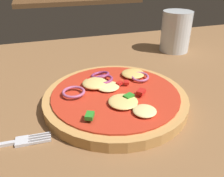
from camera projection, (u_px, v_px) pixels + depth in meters
The scene contains 4 objects.
dining_table at pixel (90, 107), 0.44m from camera, with size 1.41×0.82×0.03m.
pizza at pixel (115, 97), 0.42m from camera, with size 0.26×0.26×0.04m.
fork at pixel (0, 145), 0.33m from camera, with size 0.15×0.02×0.00m.
beer_glass at pixel (175, 34), 0.66m from camera, with size 0.08×0.08×0.11m.
Camera 1 is at (-0.07, -0.36, 0.26)m, focal length 37.21 mm.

